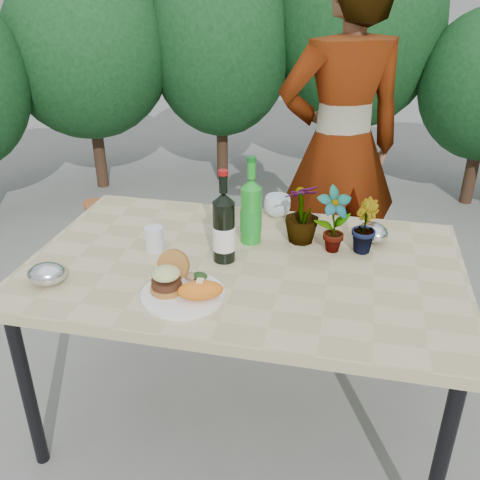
% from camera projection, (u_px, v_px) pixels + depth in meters
% --- Properties ---
extents(ground, '(80.00, 80.00, 0.00)m').
position_uv_depth(ground, '(244.00, 411.00, 2.33)').
color(ground, slate).
rests_on(ground, ground).
extents(patio_table, '(1.60, 1.00, 0.75)m').
position_uv_depth(patio_table, '(245.00, 275.00, 2.02)').
color(patio_table, tan).
rests_on(patio_table, ground).
extents(shrub_hedge, '(6.97, 5.15, 2.18)m').
position_uv_depth(shrub_hedge, '(358.00, 78.00, 3.10)').
color(shrub_hedge, '#382316').
rests_on(shrub_hedge, ground).
extents(dinner_plate, '(0.28, 0.28, 0.01)m').
position_uv_depth(dinner_plate, '(183.00, 295.00, 1.78)').
color(dinner_plate, white).
rests_on(dinner_plate, patio_table).
extents(burger_stack, '(0.11, 0.16, 0.11)m').
position_uv_depth(burger_stack, '(168.00, 276.00, 1.78)').
color(burger_stack, '#B7722D').
rests_on(burger_stack, dinner_plate).
extents(sweet_potato, '(0.17, 0.12, 0.06)m').
position_uv_depth(sweet_potato, '(200.00, 290.00, 1.73)').
color(sweet_potato, orange).
rests_on(sweet_potato, dinner_plate).
extents(grilled_veg, '(0.08, 0.05, 0.03)m').
position_uv_depth(grilled_veg, '(196.00, 276.00, 1.85)').
color(grilled_veg, olive).
rests_on(grilled_veg, dinner_plate).
extents(wine_bottle, '(0.09, 0.09, 0.35)m').
position_uv_depth(wine_bottle, '(224.00, 228.00, 1.95)').
color(wine_bottle, black).
rests_on(wine_bottle, patio_table).
extents(sparkling_water, '(0.09, 0.09, 0.35)m').
position_uv_depth(sparkling_water, '(251.00, 212.00, 2.09)').
color(sparkling_water, '#1A9122').
rests_on(sparkling_water, patio_table).
extents(plastic_cup, '(0.07, 0.07, 0.09)m').
position_uv_depth(plastic_cup, '(154.00, 239.00, 2.06)').
color(plastic_cup, silver).
rests_on(plastic_cup, patio_table).
extents(seedling_left, '(0.16, 0.14, 0.26)m').
position_uv_depth(seedling_left, '(334.00, 221.00, 2.01)').
color(seedling_left, '#24581E').
rests_on(seedling_left, patio_table).
extents(seedling_mid, '(0.11, 0.13, 0.21)m').
position_uv_depth(seedling_mid, '(364.00, 226.00, 2.03)').
color(seedling_mid, '#2C6121').
rests_on(seedling_mid, patio_table).
extents(seedling_right, '(0.19, 0.19, 0.25)m').
position_uv_depth(seedling_right, '(302.00, 213.00, 2.09)').
color(seedling_right, '#2F5E20').
rests_on(seedling_right, patio_table).
extents(blue_bowl, '(0.15, 0.15, 0.09)m').
position_uv_depth(blue_bowl, '(277.00, 206.00, 2.35)').
color(blue_bowl, silver).
rests_on(blue_bowl, patio_table).
extents(foil_packet_left, '(0.16, 0.14, 0.08)m').
position_uv_depth(foil_packet_left, '(47.00, 274.00, 1.84)').
color(foil_packet_left, silver).
rests_on(foil_packet_left, patio_table).
extents(foil_packet_right, '(0.17, 0.17, 0.08)m').
position_uv_depth(foil_packet_right, '(373.00, 232.00, 2.13)').
color(foil_packet_right, '#BABEC2').
rests_on(foil_packet_right, patio_table).
extents(person, '(0.79, 0.67, 1.82)m').
position_uv_depth(person, '(340.00, 149.00, 2.70)').
color(person, '#98624C').
rests_on(person, ground).
extents(terracotta_pot, '(0.17, 0.17, 0.14)m').
position_uv_depth(terracotta_pot, '(95.00, 210.00, 4.11)').
color(terracotta_pot, '#C05F31').
rests_on(terracotta_pot, ground).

